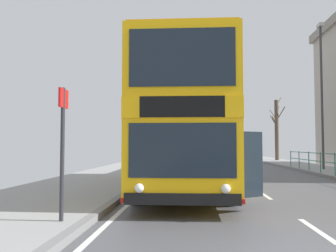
# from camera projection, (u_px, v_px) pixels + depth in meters

# --- Properties ---
(double_decker_bus_main) EXTENTS (3.27, 10.58, 4.28)m
(double_decker_bus_main) POSITION_uv_depth(u_px,v_px,m) (185.00, 126.00, 12.73)
(double_decker_bus_main) COLOR #F4B20F
(double_decker_bus_main) RESTS_ON ground
(bus_stop_sign_near) EXTENTS (0.08, 0.44, 2.50)m
(bus_stop_sign_near) POSITION_uv_depth(u_px,v_px,m) (63.00, 138.00, 6.88)
(bus_stop_sign_near) COLOR #2D2D33
(bus_stop_sign_near) RESTS_ON ground
(street_lamp_far_side) EXTENTS (0.28, 0.60, 8.95)m
(street_lamp_far_side) POSITION_uv_depth(u_px,v_px,m) (322.00, 85.00, 22.28)
(street_lamp_far_side) COLOR #38383D
(street_lamp_far_side) RESTS_ON ground
(bare_tree_far_00) EXTENTS (1.40, 1.90, 6.42)m
(bare_tree_far_00) POSITION_uv_depth(u_px,v_px,m) (277.00, 129.00, 36.45)
(bare_tree_far_00) COLOR brown
(bare_tree_far_00) RESTS_ON ground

